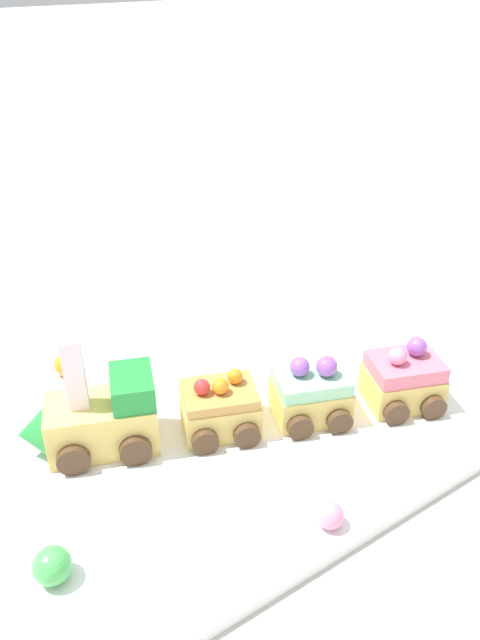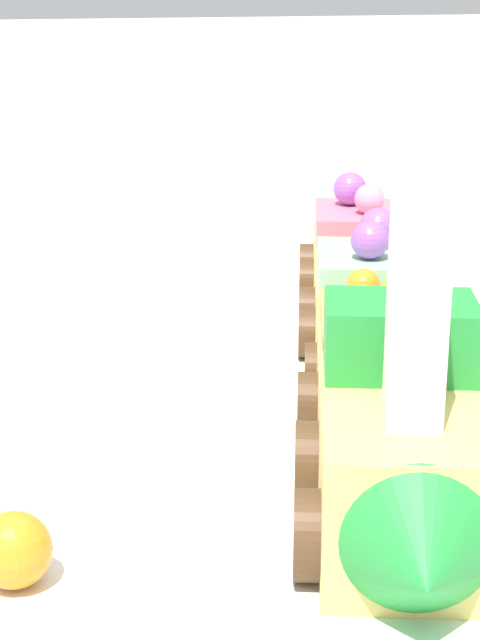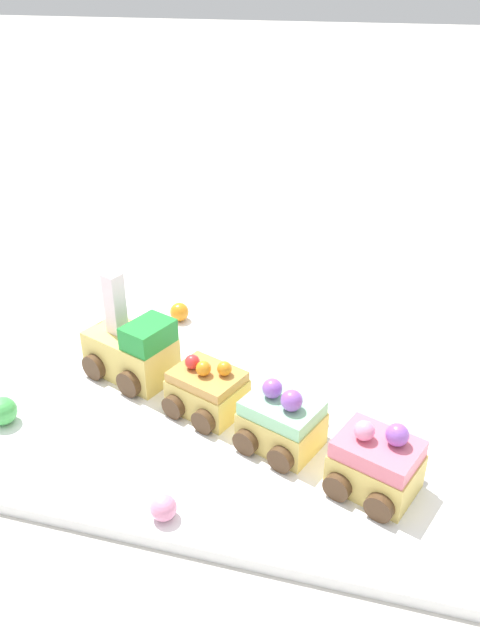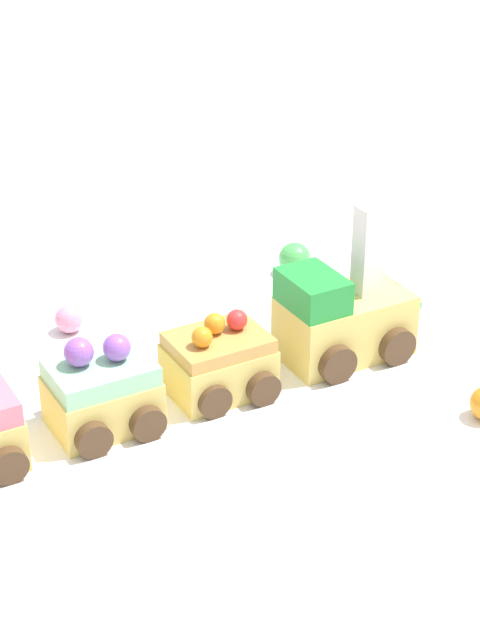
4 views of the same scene
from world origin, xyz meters
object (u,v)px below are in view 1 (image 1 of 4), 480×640
(gumball_orange, at_px, (65,365))
(cake_train_locomotive, at_px, (94,419))
(cake_car_caramel, at_px, (220,409))
(cake_car_mint, at_px, (311,394))
(cake_car_strawberry, at_px, (403,380))
(gumball_pink, at_px, (330,515))
(gumball_green, at_px, (52,566))

(gumball_orange, bearing_deg, cake_train_locomotive, 82.51)
(cake_car_caramel, height_order, cake_car_mint, cake_car_mint)
(cake_car_mint, distance_m, cake_car_strawberry, 0.09)
(cake_train_locomotive, xyz_separation_m, cake_car_caramel, (-0.10, 0.04, -0.01))
(cake_car_caramel, relative_size, gumball_pink, 3.93)
(cake_train_locomotive, relative_size, cake_car_strawberry, 1.51)
(cake_car_strawberry, distance_m, gumball_orange, 0.34)
(cake_car_caramel, height_order, gumball_green, cake_car_caramel)
(cake_train_locomotive, relative_size, cake_car_mint, 1.51)
(gumball_pink, bearing_deg, cake_car_mint, -122.77)
(cake_train_locomotive, distance_m, gumball_pink, 0.22)
(cake_train_locomotive, height_order, cake_car_strawberry, cake_train_locomotive)
(cake_train_locomotive, distance_m, cake_car_mint, 0.20)
(cake_car_caramel, distance_m, gumball_pink, 0.14)
(cake_car_mint, height_order, gumball_pink, cake_car_mint)
(cake_train_locomotive, height_order, gumball_orange, cake_train_locomotive)
(gumball_orange, distance_m, gumball_green, 0.25)
(gumball_pink, height_order, gumball_orange, gumball_orange)
(cake_car_caramel, bearing_deg, cake_train_locomotive, -0.01)
(cake_car_caramel, distance_m, cake_car_mint, 0.09)
(gumball_green, bearing_deg, cake_car_caramel, -158.64)
(cake_train_locomotive, distance_m, gumball_green, 0.14)
(cake_car_caramel, relative_size, cake_car_mint, 1.00)
(gumball_pink, height_order, gumball_green, gumball_green)
(cake_car_mint, distance_m, gumball_pink, 0.13)
(cake_car_strawberry, xyz_separation_m, gumball_pink, (0.16, 0.08, -0.01))
(cake_car_strawberry, relative_size, gumball_orange, 3.67)
(gumball_orange, bearing_deg, cake_car_strawberry, 138.55)
(gumball_orange, relative_size, gumball_green, 0.84)
(cake_train_locomotive, relative_size, gumball_green, 4.65)
(cake_train_locomotive, xyz_separation_m, gumball_pink, (-0.11, 0.18, -0.02))
(gumball_pink, relative_size, gumball_green, 0.79)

